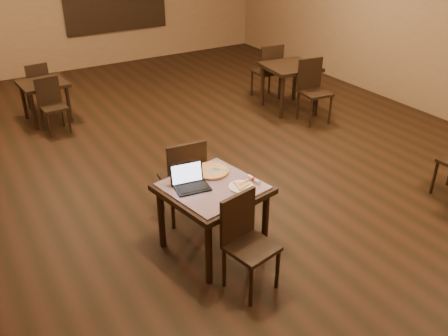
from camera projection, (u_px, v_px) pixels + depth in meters
ground at (207, 146)px, 7.22m from camera, size 10.00×10.00×0.00m
wall_right at (403, 18)px, 8.33m from camera, size 0.02×10.00×3.00m
tiled_table at (213, 194)px, 4.73m from camera, size 1.07×1.07×0.76m
chair_main_near at (245, 237)px, 4.32m from camera, size 0.48×0.48×0.95m
chair_main_far at (184, 176)px, 5.23m from camera, size 0.48×0.48×1.02m
laptop at (190, 181)px, 4.64m from camera, size 0.36×0.30×0.23m
plate at (241, 187)px, 4.64m from camera, size 0.25×0.25×0.01m
pizza_slice at (241, 185)px, 4.63m from camera, size 0.25×0.25×0.02m
pizza_pan at (211, 172)px, 4.91m from camera, size 0.35×0.35×0.01m
pizza_whole at (211, 171)px, 4.91m from camera, size 0.37×0.37×0.03m
spatula at (214, 170)px, 4.90m from camera, size 0.23×0.23×0.01m
napkin_roll at (254, 179)px, 4.75m from camera, size 0.05×0.18×0.04m
other_table_a at (290, 73)px, 8.26m from camera, size 0.94×0.94×0.80m
other_table_a_chair_near at (313, 87)px, 7.85m from camera, size 0.50×0.50×1.04m
other_table_a_chair_far at (269, 69)px, 8.75m from camera, size 0.50×0.50×1.04m
other_table_b at (44, 89)px, 7.84m from camera, size 0.77×0.77×0.67m
other_table_b_chair_near at (51, 102)px, 7.49m from camera, size 0.40×0.40×0.87m
other_table_b_chair_far at (38, 84)px, 8.25m from camera, size 0.40×0.40×0.87m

